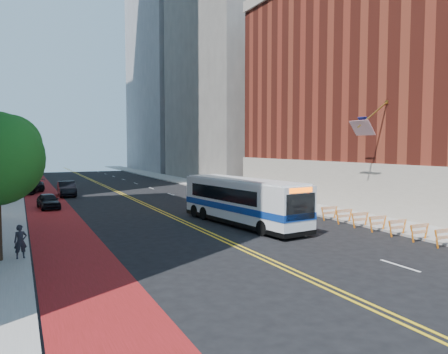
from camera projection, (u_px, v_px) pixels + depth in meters
ground at (284, 267)px, 19.10m from camera, size 160.00×160.00×0.00m
sidewalk_left at (1, 202)px, 41.04m from camera, size 4.00×140.00×0.15m
sidewalk_right at (230, 191)px, 51.27m from camera, size 4.00×140.00×0.15m
bus_lane_paint at (45, 200)px, 42.70m from camera, size 3.60×140.00×0.01m
center_line_inner at (126, 197)px, 46.08m from camera, size 0.14×140.00×0.01m
center_line_outer at (129, 196)px, 46.23m from camera, size 0.14×140.00×0.01m
lane_dashes at (151, 188)px, 55.42m from camera, size 0.14×98.20×0.01m
brick_building at (420, 82)px, 38.50m from camera, size 18.73×36.00×22.00m
midrise_right_near at (242, 56)px, 70.80m from camera, size 18.00×26.00×40.00m
midrise_right_far at (184, 47)px, 97.76m from camera, size 20.00×28.00×55.00m
construction_barriers at (387, 223)px, 26.23m from camera, size 1.42×10.91×1.00m
transit_bus at (242, 201)px, 29.40m from camera, size 3.98×11.58×3.12m
car_a at (48, 201)px, 37.12m from camera, size 1.93×4.00×1.32m
car_b at (67, 189)px, 46.47m from camera, size 1.71×4.78×1.57m
car_c at (30, 187)px, 49.10m from camera, size 3.83×5.61×1.51m
pedestrian at (20, 242)px, 20.00m from camera, size 0.62×0.46×1.55m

